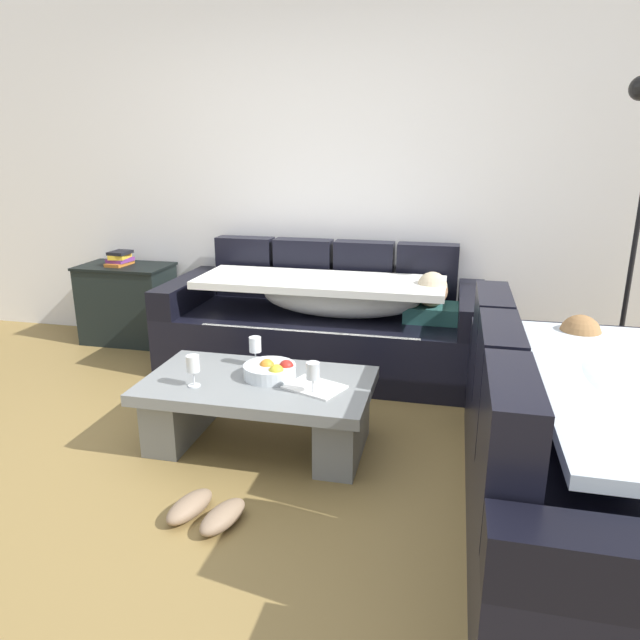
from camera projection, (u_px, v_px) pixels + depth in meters
ground_plane at (201, 482)px, 2.82m from camera, size 14.00×14.00×0.00m
back_wall at (307, 175)px, 4.44m from camera, size 9.00×0.10×2.70m
couch_along_wall at (327, 324)px, 4.18m from camera, size 2.24×0.92×0.88m
couch_near_window at (581, 455)px, 2.41m from camera, size 0.92×2.02×0.88m
coffee_table at (259, 405)px, 3.10m from camera, size 1.20×0.68×0.38m
fruit_bowl at (271, 370)px, 3.08m from camera, size 0.28×0.28×0.10m
wine_glass_near_left at (193, 365)px, 2.95m from camera, size 0.07×0.07×0.17m
wine_glass_near_right at (313, 372)px, 2.86m from camera, size 0.07×0.07×0.17m
wine_glass_far_back at (255, 346)px, 3.24m from camera, size 0.07×0.07×0.17m
open_magazine at (315, 387)px, 2.96m from camera, size 0.34×0.30×0.01m
side_cabinet at (128, 303)px, 4.77m from camera, size 0.72×0.44×0.64m
book_stack_on_cabinet at (120, 258)px, 4.66m from camera, size 0.17×0.23×0.12m
floor_lamp at (631, 221)px, 3.58m from camera, size 0.33×0.31×1.95m
pair_of_shoes at (206, 511)px, 2.52m from camera, size 0.36×0.33×0.09m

